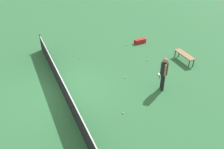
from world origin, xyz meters
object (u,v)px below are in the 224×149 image
tennis_ball_by_net (123,113)px  tennis_ball_midcourt (127,45)px  player_near_side (164,71)px  tennis_ball_stray_left (80,58)px  tennis_ball_baseline (147,60)px  tennis_racket_near_player (160,74)px  equipment_bag (140,41)px  courtside_bench (184,55)px  tennis_ball_near_player (125,77)px

tennis_ball_by_net → tennis_ball_midcourt: size_ratio=1.00×
player_near_side → tennis_ball_stray_left: player_near_side is taller
player_near_side → tennis_ball_baseline: player_near_side is taller
tennis_racket_near_player → equipment_bag: (3.97, -1.05, 0.13)m
player_near_side → tennis_ball_by_net: 2.83m
tennis_racket_near_player → courtside_bench: (0.67, -2.10, 0.40)m
tennis_ball_midcourt → tennis_ball_stray_left: 3.48m
tennis_ball_midcourt → tennis_ball_stray_left: size_ratio=1.00×
tennis_ball_near_player → courtside_bench: size_ratio=0.04×
tennis_ball_stray_left → tennis_ball_by_net: bearing=-178.8°
tennis_racket_near_player → tennis_ball_stray_left: tennis_ball_stray_left is taller
tennis_racket_near_player → equipment_bag: equipment_bag is taller
tennis_racket_near_player → tennis_ball_near_player: tennis_ball_near_player is taller
tennis_ball_near_player → tennis_ball_baseline: (1.15, -2.04, 0.00)m
tennis_ball_baseline → tennis_ball_stray_left: 4.01m
tennis_ball_baseline → tennis_ball_stray_left: size_ratio=1.00×
tennis_ball_near_player → equipment_bag: equipment_bag is taller
player_near_side → tennis_ball_by_net: bearing=108.1°
player_near_side → tennis_ball_midcourt: bearing=-8.9°
tennis_ball_by_net → courtside_bench: size_ratio=0.04×
tennis_ball_by_net → courtside_bench: 5.94m
tennis_racket_near_player → tennis_ball_stray_left: 4.86m
courtside_bench → equipment_bag: 3.48m
player_near_side → tennis_ball_baseline: 3.07m
player_near_side → equipment_bag: (5.11, -1.75, -0.87)m
tennis_ball_near_player → tennis_ball_stray_left: size_ratio=1.00×
tennis_ball_by_net → courtside_bench: (2.63, -5.32, 0.38)m
tennis_ball_by_net → equipment_bag: equipment_bag is taller
tennis_ball_near_player → tennis_ball_midcourt: 4.07m
tennis_ball_stray_left → player_near_side: bearing=-150.6°
player_near_side → tennis_ball_near_player: player_near_side is taller
tennis_ball_baseline → courtside_bench: bearing=-117.0°
tennis_ball_midcourt → tennis_ball_baseline: size_ratio=1.00×
tennis_racket_near_player → tennis_ball_near_player: size_ratio=8.42×
tennis_ball_stray_left → tennis_ball_near_player: bearing=-154.0°
tennis_ball_near_player → tennis_ball_by_net: (-2.45, 1.38, 0.00)m
courtside_bench → tennis_ball_stray_left: bearing=62.1°
tennis_ball_by_net → equipment_bag: (5.94, -4.27, 0.11)m
equipment_bag → courtside_bench: bearing=-162.4°
tennis_ball_midcourt → equipment_bag: (-0.07, -0.93, 0.11)m
player_near_side → courtside_bench: bearing=-57.2°
tennis_racket_near_player → tennis_ball_stray_left: (3.54, 3.32, 0.02)m
player_near_side → tennis_ball_baseline: bearing=-17.9°
tennis_ball_stray_left → courtside_bench: courtside_bench is taller
tennis_ball_midcourt → tennis_ball_stray_left: same height
tennis_ball_near_player → tennis_ball_stray_left: same height
player_near_side → tennis_racket_near_player: player_near_side is taller
player_near_side → tennis_racket_near_player: size_ratio=3.06×
tennis_ball_baseline → tennis_ball_stray_left: bearing=61.6°
tennis_ball_baseline → tennis_ball_midcourt: bearing=2.0°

